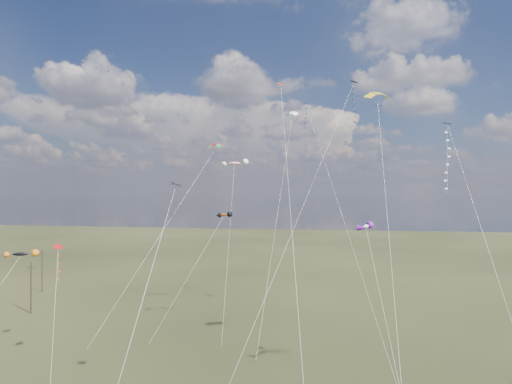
% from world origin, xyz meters
% --- Properties ---
extents(utility_pole_near, '(1.40, 0.20, 8.00)m').
position_xyz_m(utility_pole_near, '(-38.00, 30.00, 4.09)').
color(utility_pole_near, black).
rests_on(utility_pole_near, ground).
extents(utility_pole_far, '(1.40, 0.20, 8.00)m').
position_xyz_m(utility_pole_far, '(-46.00, 44.00, 4.09)').
color(utility_pole_far, black).
rests_on(utility_pole_far, ground).
extents(diamond_black_high, '(12.84, 28.57, 34.32)m').
position_xyz_m(diamond_black_high, '(10.70, 27.83, 29.19)').
color(diamond_black_high, black).
rests_on(diamond_black_high, ground).
extents(diamond_navy_tall, '(11.05, 27.46, 32.56)m').
position_xyz_m(diamond_navy_tall, '(5.56, 32.17, 27.65)').
color(diamond_navy_tall, '#08174A').
rests_on(diamond_navy_tall, ground).
extents(diamond_black_mid, '(1.23, 14.61, 19.79)m').
position_xyz_m(diamond_black_mid, '(-4.24, -1.45, 14.18)').
color(diamond_black_mid, black).
rests_on(diamond_black_mid, ground).
extents(diamond_red_low, '(6.36, 10.57, 13.32)m').
position_xyz_m(diamond_red_low, '(-19.89, 9.83, 10.74)').
color(diamond_red_low, '#AE100F').
rests_on(diamond_red_low, ground).
extents(diamond_navy_right, '(4.70, 13.28, 25.11)m').
position_xyz_m(diamond_navy_right, '(18.97, 7.51, 20.98)').
color(diamond_navy_right, '#081847').
rests_on(diamond_navy_right, ground).
extents(diamond_orange_center, '(5.73, 25.14, 31.95)m').
position_xyz_m(diamond_orange_center, '(4.19, 12.26, 22.42)').
color(diamond_orange_center, '#E33600').
rests_on(diamond_orange_center, ground).
extents(parafoil_yellow, '(3.09, 22.55, 29.95)m').
position_xyz_m(parafoil_yellow, '(13.47, 14.85, 29.17)').
color(parafoil_yellow, yellow).
rests_on(parafoil_yellow, ground).
extents(parafoil_blue_white, '(2.98, 22.98, 32.19)m').
position_xyz_m(parafoil_blue_white, '(2.12, 38.08, 31.33)').
color(parafoil_blue_white, blue).
rests_on(parafoil_blue_white, ground).
extents(parafoil_tricolor, '(11.83, 19.87, 27.03)m').
position_xyz_m(parafoil_tricolor, '(-9.88, 35.31, 26.28)').
color(parafoil_tricolor, yellow).
rests_on(parafoil_tricolor, ground).
extents(novelty_black_orange, '(4.92, 10.06, 12.05)m').
position_xyz_m(novelty_black_orange, '(-28.11, 14.72, 11.53)').
color(novelty_black_orange, black).
rests_on(novelty_black_orange, ground).
extents(novelty_orange_black, '(8.55, 10.01, 16.23)m').
position_xyz_m(novelty_orange_black, '(-6.60, 28.55, 15.68)').
color(novelty_orange_black, '#E84B04').
rests_on(novelty_orange_black, ground).
extents(novelty_white_purple, '(3.64, 12.15, 16.14)m').
position_xyz_m(novelty_white_purple, '(12.01, 10.46, 15.61)').
color(novelty_white_purple, white).
rests_on(novelty_white_purple, ground).
extents(novelty_redwhite_stripe, '(3.87, 14.67, 24.03)m').
position_xyz_m(novelty_redwhite_stripe, '(-6.26, 34.10, 23.36)').
color(novelty_redwhite_stripe, red).
rests_on(novelty_redwhite_stripe, ground).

